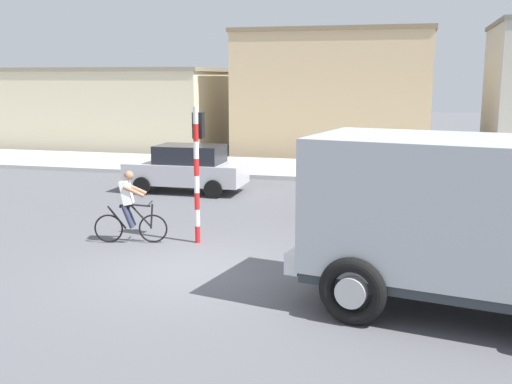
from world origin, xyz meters
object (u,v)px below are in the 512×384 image
Objects in this scene: car_white_mid at (187,168)px; car_far_side at (399,187)px; cyclist at (130,207)px; traffic_light_pole at (197,155)px; truck_foreground at (473,215)px.

car_white_mid is 7.29m from car_far_side.
traffic_light_pole reaches higher than cyclist.
truck_foreground is 12.36m from car_white_mid.
cyclist is 0.40× the size of car_far_side.
cyclist is 0.54× the size of traffic_light_pole.
car_white_mid is at bearing 98.81° from cyclist.
truck_foreground is 1.81× the size of traffic_light_pole.
car_white_mid is (-8.34, 9.09, -0.85)m from truck_foreground.
car_white_mid is (-1.00, 6.44, -0.05)m from cyclist.
cyclist is 2.01m from traffic_light_pole.
traffic_light_pole is 0.80× the size of car_white_mid.
truck_foreground is 1.44× the size of car_white_mid.
car_white_mid is at bearing 132.54° from truck_foreground.
cyclist reaches higher than car_white_mid.
car_far_side is (-1.30, 7.19, -0.85)m from truck_foreground.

